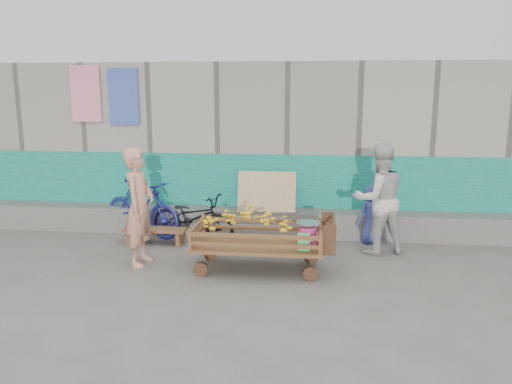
# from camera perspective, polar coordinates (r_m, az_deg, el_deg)

# --- Properties ---
(ground) EXTENTS (80.00, 80.00, 0.00)m
(ground) POSITION_cam_1_polar(r_m,az_deg,el_deg) (6.72, -3.22, -10.39)
(ground) COLOR #56534E
(ground) RESTS_ON ground
(building_wall) EXTENTS (12.00, 3.50, 3.00)m
(building_wall) POSITION_cam_1_polar(r_m,az_deg,el_deg) (10.30, 0.51, 5.72)
(building_wall) COLOR gray
(building_wall) RESTS_ON ground
(banana_cart) EXTENTS (1.97, 0.90, 0.84)m
(banana_cart) POSITION_cam_1_polar(r_m,az_deg,el_deg) (7.02, -0.07, -4.50)
(banana_cart) COLOR brown
(banana_cart) RESTS_ON ground
(bench) EXTENTS (1.06, 0.32, 0.26)m
(bench) POSITION_cam_1_polar(r_m,az_deg,el_deg) (8.48, -11.49, -4.55)
(bench) COLOR brown
(bench) RESTS_ON ground
(vendor_man) EXTENTS (0.43, 0.64, 1.72)m
(vendor_man) POSITION_cam_1_polar(r_m,az_deg,el_deg) (7.39, -13.20, -1.67)
(vendor_man) COLOR tan
(vendor_man) RESTS_ON ground
(woman) EXTENTS (1.00, 0.89, 1.73)m
(woman) POSITION_cam_1_polar(r_m,az_deg,el_deg) (7.94, 13.84, -0.76)
(woman) COLOR beige
(woman) RESTS_ON ground
(child) EXTENTS (0.58, 0.51, 0.99)m
(child) POSITION_cam_1_polar(r_m,az_deg,el_deg) (8.50, 13.10, -2.48)
(child) COLOR #38429C
(child) RESTS_ON ground
(bicycle_dark) EXTENTS (1.61, 0.91, 0.80)m
(bicycle_dark) POSITION_cam_1_polar(r_m,az_deg,el_deg) (8.51, -7.24, -2.91)
(bicycle_dark) COLOR black
(bicycle_dark) RESTS_ON ground
(bicycle_blue) EXTENTS (1.70, 1.11, 0.99)m
(bicycle_blue) POSITION_cam_1_polar(r_m,az_deg,el_deg) (8.94, -12.95, -1.77)
(bicycle_blue) COLOR navy
(bicycle_blue) RESTS_ON ground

